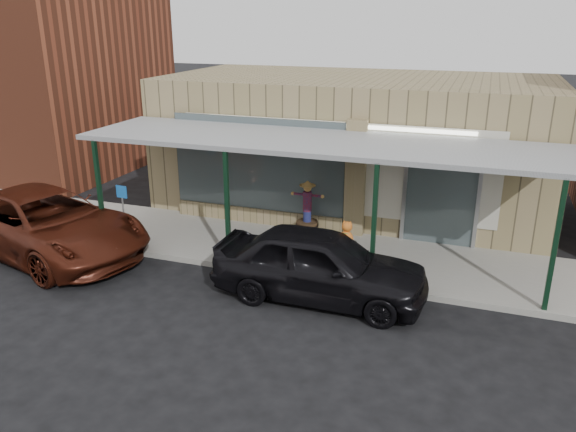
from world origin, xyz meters
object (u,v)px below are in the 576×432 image
(handicap_sign, at_px, (123,206))
(parked_sedan, at_px, (320,264))
(car_maroon, at_px, (45,223))
(barrel_scarecrow, at_px, (307,217))
(barrel_pumpkin, at_px, (334,248))

(handicap_sign, xyz_separation_m, parked_sedan, (5.79, -1.04, -0.38))
(parked_sedan, relative_size, car_maroon, 0.78)
(handicap_sign, bearing_deg, barrel_scarecrow, 30.57)
(barrel_scarecrow, bearing_deg, barrel_pumpkin, -60.62)
(barrel_pumpkin, bearing_deg, parked_sedan, -84.35)
(barrel_pumpkin, bearing_deg, handicap_sign, -170.19)
(barrel_pumpkin, height_order, car_maroon, car_maroon)
(barrel_scarecrow, height_order, car_maroon, barrel_scarecrow)
(parked_sedan, height_order, car_maroon, car_maroon)
(barrel_pumpkin, distance_m, parked_sedan, 2.06)
(barrel_scarecrow, height_order, parked_sedan, barrel_scarecrow)
(barrel_scarecrow, distance_m, barrel_pumpkin, 1.66)
(barrel_pumpkin, height_order, parked_sedan, parked_sedan)
(car_maroon, bearing_deg, parked_sedan, -75.09)
(barrel_scarecrow, xyz_separation_m, barrel_pumpkin, (1.11, -1.20, -0.31))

